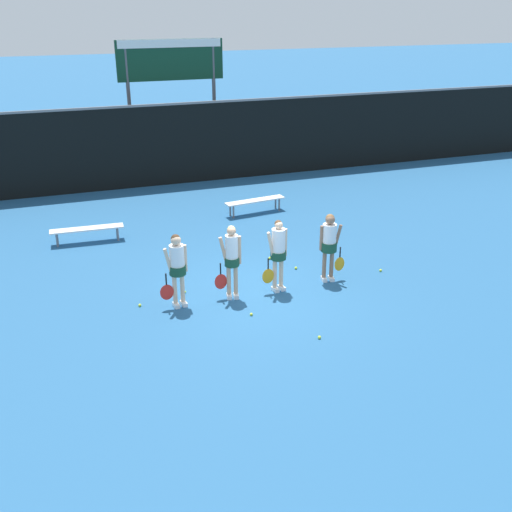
% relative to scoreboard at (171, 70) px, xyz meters
% --- Properties ---
extents(ground_plane, '(140.00, 140.00, 0.00)m').
position_rel_scoreboard_xyz_m(ground_plane, '(-0.49, -10.91, -3.97)').
color(ground_plane, '#235684').
extents(fence_windscreen, '(60.00, 0.08, 3.00)m').
position_rel_scoreboard_xyz_m(fence_windscreen, '(-0.49, -1.32, -2.46)').
color(fence_windscreen, black).
rests_on(fence_windscreen, ground_plane).
extents(scoreboard, '(3.99, 0.15, 5.07)m').
position_rel_scoreboard_xyz_m(scoreboard, '(0.00, 0.00, 0.00)').
color(scoreboard, '#515156').
rests_on(scoreboard, ground_plane).
extents(bench_courtside, '(2.05, 0.46, 0.43)m').
position_rel_scoreboard_xyz_m(bench_courtside, '(-3.97, -6.31, -3.60)').
color(bench_courtside, silver).
rests_on(bench_courtside, ground_plane).
extents(bench_far, '(2.05, 0.61, 0.45)m').
position_rel_scoreboard_xyz_m(bench_far, '(1.38, -5.52, -3.58)').
color(bench_far, silver).
rests_on(bench_far, ground_plane).
extents(player_0, '(0.66, 0.38, 1.73)m').
position_rel_scoreboard_xyz_m(player_0, '(-2.36, -10.99, -2.94)').
color(player_0, beige).
rests_on(player_0, ground_plane).
extents(player_1, '(0.62, 0.34, 1.77)m').
position_rel_scoreboard_xyz_m(player_1, '(-1.10, -10.99, -2.93)').
color(player_1, tan).
rests_on(player_1, ground_plane).
extents(player_2, '(0.65, 0.37, 1.77)m').
position_rel_scoreboard_xyz_m(player_2, '(0.03, -10.99, -2.93)').
color(player_2, beige).
rests_on(player_2, ground_plane).
extents(player_3, '(0.65, 0.39, 1.72)m').
position_rel_scoreboard_xyz_m(player_3, '(1.41, -10.88, -2.94)').
color(player_3, '#8C664C').
rests_on(player_3, ground_plane).
extents(tennis_ball_0, '(0.06, 0.06, 0.06)m').
position_rel_scoreboard_xyz_m(tennis_ball_0, '(-0.97, -11.98, -3.94)').
color(tennis_ball_0, '#CCE033').
rests_on(tennis_ball_0, ground_plane).
extents(tennis_ball_1, '(0.07, 0.07, 0.07)m').
position_rel_scoreboard_xyz_m(tennis_ball_1, '(0.03, -13.36, -3.94)').
color(tennis_ball_1, '#CCE033').
rests_on(tennis_ball_1, ground_plane).
extents(tennis_ball_2, '(0.07, 0.07, 0.07)m').
position_rel_scoreboard_xyz_m(tennis_ball_2, '(0.92, -10.03, -3.94)').
color(tennis_ball_2, '#CCE033').
rests_on(tennis_ball_2, ground_plane).
extents(tennis_ball_3, '(0.07, 0.07, 0.07)m').
position_rel_scoreboard_xyz_m(tennis_ball_3, '(0.51, -9.20, -3.94)').
color(tennis_ball_3, '#CCE033').
rests_on(tennis_ball_3, ground_plane).
extents(tennis_ball_4, '(0.06, 0.06, 0.06)m').
position_rel_scoreboard_xyz_m(tennis_ball_4, '(-2.11, -10.41, -3.94)').
color(tennis_ball_4, '#CCE033').
rests_on(tennis_ball_4, ground_plane).
extents(tennis_ball_5, '(0.07, 0.07, 0.07)m').
position_rel_scoreboard_xyz_m(tennis_ball_5, '(2.91, -10.88, -3.94)').
color(tennis_ball_5, '#CCE033').
rests_on(tennis_ball_5, ground_plane).
extents(tennis_ball_6, '(0.07, 0.07, 0.07)m').
position_rel_scoreboard_xyz_m(tennis_ball_6, '(-3.22, -10.74, -3.94)').
color(tennis_ball_6, '#CCE033').
rests_on(tennis_ball_6, ground_plane).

